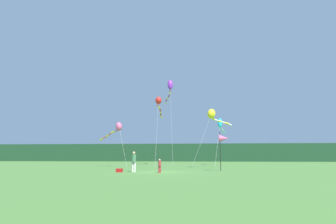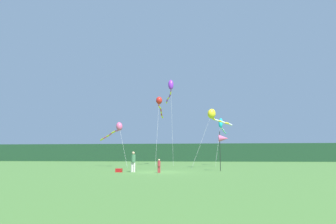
# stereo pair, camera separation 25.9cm
# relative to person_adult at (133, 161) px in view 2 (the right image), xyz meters

# --- Properties ---
(ground_plane) EXTENTS (120.00, 120.00, 0.00)m
(ground_plane) POSITION_rel_person_adult_xyz_m (2.36, 0.24, -0.98)
(ground_plane) COLOR #477533
(distant_treeline) EXTENTS (108.00, 3.51, 4.21)m
(distant_treeline) POSITION_rel_person_adult_xyz_m (2.36, 45.24, 1.12)
(distant_treeline) COLOR #1E4228
(distant_treeline) RESTS_ON ground
(person_adult) EXTENTS (0.39, 0.39, 1.75)m
(person_adult) POSITION_rel_person_adult_xyz_m (0.00, 0.00, 0.00)
(person_adult) COLOR silver
(person_adult) RESTS_ON ground
(person_child) EXTENTS (0.25, 0.25, 1.13)m
(person_child) POSITION_rel_person_adult_xyz_m (2.34, -0.63, -0.35)
(person_child) COLOR #B23338
(person_child) RESTS_ON ground
(cooler_box) EXTENTS (0.53, 0.42, 0.31)m
(cooler_box) POSITION_rel_person_adult_xyz_m (-1.19, -0.19, -0.82)
(cooler_box) COLOR red
(cooler_box) RESTS_ON ground
(banner_flag_pole) EXTENTS (0.90, 0.70, 3.68)m
(banner_flag_pole) POSITION_rel_person_adult_xyz_m (7.98, 2.82, 2.00)
(banner_flag_pole) COLOR black
(banner_flag_pole) RESTS_ON ground
(kite_red) EXTENTS (0.99, 10.85, 10.31)m
(kite_red) POSITION_rel_person_adult_xyz_m (-0.21, 17.77, 8.41)
(kite_red) COLOR #B2B2B2
(kite_red) RESTS_ON ground
(kite_purple) EXTENTS (1.98, 8.49, 12.79)m
(kite_purple) POSITION_rel_person_adult_xyz_m (1.52, 17.44, 10.70)
(kite_purple) COLOR #B2B2B2
(kite_purple) RESTS_ON ground
(kite_rainbow) EXTENTS (5.30, 5.31, 5.75)m
(kite_rainbow) POSITION_rel_person_adult_xyz_m (-4.80, 11.24, 3.91)
(kite_rainbow) COLOR #B2B2B2
(kite_rainbow) RESTS_ON ground
(kite_cyan) EXTENTS (2.32, 7.96, 7.11)m
(kite_cyan) POSITION_rel_person_adult_xyz_m (9.04, 18.61, 5.10)
(kite_cyan) COLOR #B2B2B2
(kite_cyan) RESTS_ON ground
(kite_yellow) EXTENTS (4.96, 4.19, 6.92)m
(kite_yellow) POSITION_rel_person_adult_xyz_m (7.35, 8.72, 5.13)
(kite_yellow) COLOR #B2B2B2
(kite_yellow) RESTS_ON ground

